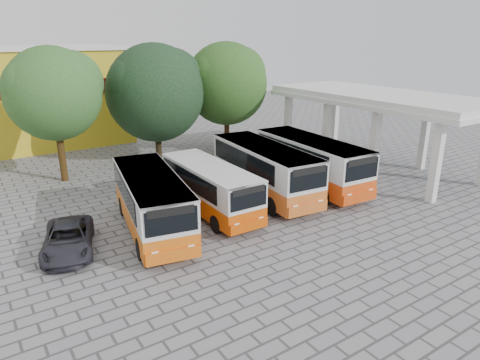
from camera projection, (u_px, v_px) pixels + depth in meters
ground at (299, 217)px, 22.63m from camera, size 90.00×90.00×0.00m
terminal_shelter at (379, 100)px, 29.72m from camera, size 6.80×15.80×5.40m
bus_far_left at (152, 200)px, 20.48m from camera, size 3.88×8.36×2.89m
bus_centre_left at (210, 186)px, 22.75m from camera, size 2.35×7.39×2.66m
bus_centre_right at (265, 168)px, 25.07m from camera, size 3.35×8.71×3.07m
bus_far_right at (311, 160)px, 26.58m from camera, size 3.15×8.72×3.09m
tree_left at (54, 91)px, 26.60m from camera, size 6.14×5.85×8.62m
tree_middle at (156, 90)px, 32.01m from camera, size 7.67×7.30×8.71m
tree_right at (227, 81)px, 34.68m from camera, size 6.99×6.66×8.76m
parked_car at (68, 239)px, 18.82m from camera, size 3.23×4.85×1.24m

